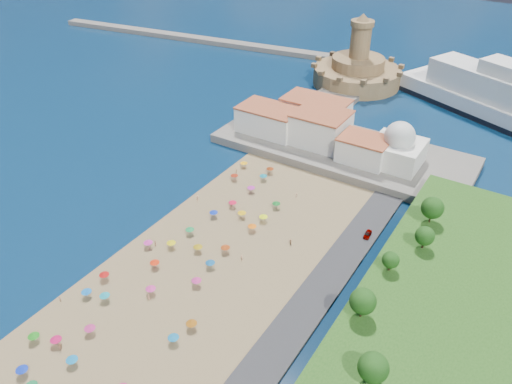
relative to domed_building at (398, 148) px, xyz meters
The scene contains 11 objects.
ground 77.60m from the domed_building, 112.91° to the right, with size 700.00×700.00×0.00m, color #071938.
terrace 21.44m from the domed_building, behind, with size 90.00×36.00×3.00m, color #59544C.
jetty 56.51m from the domed_building, 138.62° to the left, with size 18.00×70.00×2.40m, color #59544C.
breakwater 162.43m from the domed_building, 149.64° to the left, with size 200.00×7.00×2.60m, color #59544C.
waterfront_buildings 33.17m from the domed_building, behind, with size 57.00×29.00×11.00m.
domed_building is the anchor object (origin of this frame).
fortress 79.11m from the domed_building, 122.08° to the left, with size 40.00×40.00×32.40m.
beach_parasols 89.48m from the domed_building, 110.64° to the right, with size 31.60×116.78×2.20m.
beachgoers 79.57m from the domed_building, 112.98° to the right, with size 37.34×93.44×1.87m.
parked_cars 85.15m from the domed_building, 85.94° to the right, with size 1.97×76.86×1.45m.
hillside_trees 81.53m from the domed_building, 75.89° to the right, with size 13.64×104.65×7.70m.
Camera 1 is at (67.80, -75.96, 86.87)m, focal length 35.00 mm.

